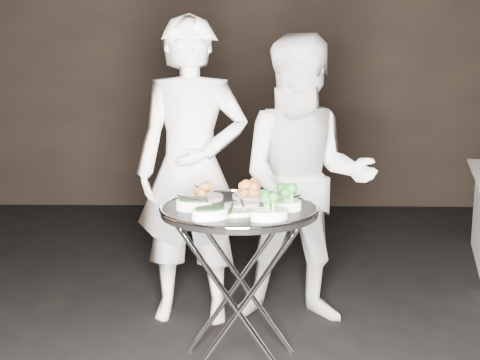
{
  "coord_description": "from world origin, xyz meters",
  "views": [
    {
      "loc": [
        -0.14,
        -3.12,
        1.6
      ],
      "look_at": [
        -0.2,
        0.12,
        0.95
      ],
      "focal_mm": 50.0,
      "sensor_mm": 36.0,
      "label": 1
    }
  ],
  "objects_px": {
    "waiter_left": "(192,171)",
    "waiter_right": "(305,182)",
    "serving_tray": "(239,209)",
    "tray_stand": "(239,283)"
  },
  "relations": [
    {
      "from": "waiter_right",
      "to": "waiter_left",
      "type": "bearing_deg",
      "value": -178.22
    },
    {
      "from": "serving_tray",
      "to": "waiter_right",
      "type": "xyz_separation_m",
      "value": [
        0.36,
        0.67,
        -0.0
      ]
    },
    {
      "from": "waiter_left",
      "to": "waiter_right",
      "type": "relative_size",
      "value": 1.06
    },
    {
      "from": "waiter_left",
      "to": "waiter_right",
      "type": "bearing_deg",
      "value": 1.26
    },
    {
      "from": "tray_stand",
      "to": "waiter_right",
      "type": "height_order",
      "value": "waiter_right"
    },
    {
      "from": "tray_stand",
      "to": "waiter_left",
      "type": "height_order",
      "value": "waiter_left"
    },
    {
      "from": "serving_tray",
      "to": "waiter_left",
      "type": "distance_m",
      "value": 0.76
    },
    {
      "from": "tray_stand",
      "to": "serving_tray",
      "type": "xyz_separation_m",
      "value": [
        0.0,
        -0.0,
        0.37
      ]
    },
    {
      "from": "tray_stand",
      "to": "waiter_left",
      "type": "relative_size",
      "value": 0.47
    },
    {
      "from": "serving_tray",
      "to": "waiter_right",
      "type": "relative_size",
      "value": 0.46
    }
  ]
}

